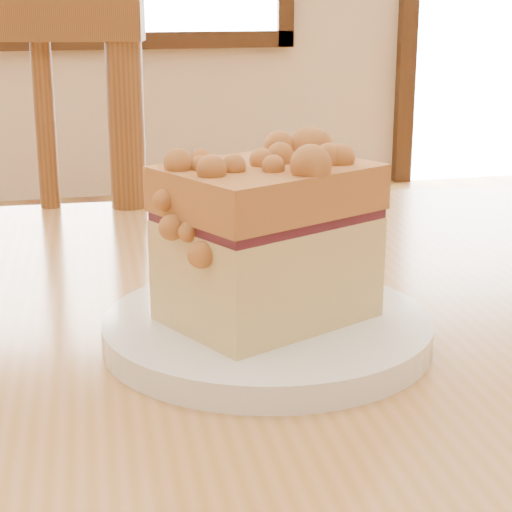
{
  "coord_description": "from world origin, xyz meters",
  "views": [
    {
      "loc": [
        -0.13,
        -0.4,
        0.97
      ],
      "look_at": [
        0.02,
        0.16,
        0.8
      ],
      "focal_mm": 62.0,
      "sensor_mm": 36.0,
      "label": 1
    }
  ],
  "objects_px": {
    "cafe_table_main": "(47,460)",
    "cafe_chair_main": "(16,356)",
    "plate": "(267,330)",
    "cake_slice": "(268,234)"
  },
  "relations": [
    {
      "from": "cafe_table_main",
      "to": "plate",
      "type": "relative_size",
      "value": 5.49
    },
    {
      "from": "cafe_table_main",
      "to": "cafe_chair_main",
      "type": "bearing_deg",
      "value": 97.23
    },
    {
      "from": "plate",
      "to": "cafe_table_main",
      "type": "bearing_deg",
      "value": 156.53
    },
    {
      "from": "cafe_table_main",
      "to": "cake_slice",
      "type": "height_order",
      "value": "cake_slice"
    },
    {
      "from": "plate",
      "to": "cake_slice",
      "type": "distance_m",
      "value": 0.07
    },
    {
      "from": "cafe_table_main",
      "to": "cake_slice",
      "type": "xyz_separation_m",
      "value": [
        0.15,
        -0.06,
        0.18
      ]
    },
    {
      "from": "cafe_table_main",
      "to": "plate",
      "type": "bearing_deg",
      "value": -19.92
    },
    {
      "from": "cafe_table_main",
      "to": "plate",
      "type": "xyz_separation_m",
      "value": [
        0.15,
        -0.06,
        0.11
      ]
    },
    {
      "from": "cafe_table_main",
      "to": "cafe_chair_main",
      "type": "height_order",
      "value": "cafe_chair_main"
    },
    {
      "from": "cafe_chair_main",
      "to": "cake_slice",
      "type": "bearing_deg",
      "value": 120.36
    }
  ]
}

